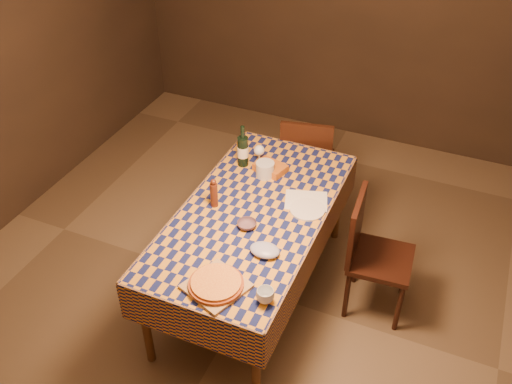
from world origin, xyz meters
TOP-DOWN VIEW (x-y plane):
  - room at (0.00, 0.00)m, footprint 5.00×5.10m
  - dining_table at (0.00, 0.00)m, footprint 0.94×1.84m
  - cutting_board at (0.08, -0.71)m, footprint 0.40×0.40m
  - pizza at (0.08, -0.71)m, footprint 0.35×0.35m
  - pepper_mill at (-0.27, -0.04)m, footprint 0.07×0.07m
  - bowl at (0.03, -0.16)m, footprint 0.14×0.14m
  - wine_glass at (-0.18, 0.54)m, footprint 0.08×0.08m
  - wine_bottle at (-0.29, 0.48)m, footprint 0.09×0.09m
  - deli_tub at (-0.09, 0.41)m, footprint 0.15×0.15m
  - takeout_container at (-0.07, 0.48)m, footprint 0.25×0.21m
  - white_plate at (0.33, 0.16)m, footprint 0.29×0.29m
  - tumbler at (0.38, -0.70)m, footprint 0.13×0.13m
  - flour_patch at (0.29, 0.25)m, footprint 0.34×0.30m
  - flour_bag at (0.23, -0.34)m, footprint 0.19×0.15m
  - chair_far at (0.02, 1.08)m, footprint 0.50×0.50m
  - chair_right at (0.78, 0.22)m, footprint 0.46×0.45m

SIDE VIEW (x-z plane):
  - chair_far at x=0.02m, z-range 0.06..0.99m
  - chair_right at x=0.78m, z-range 0.06..0.99m
  - dining_table at x=0.00m, z-range 0.31..1.08m
  - flour_patch at x=0.29m, z-range 0.77..0.77m
  - white_plate at x=0.33m, z-range 0.77..0.78m
  - cutting_board at x=0.08m, z-range 0.77..0.79m
  - bowl at x=0.03m, z-range 0.77..0.81m
  - takeout_container at x=-0.07m, z-range 0.77..0.83m
  - flour_bag at x=0.23m, z-range 0.77..0.83m
  - pizza at x=0.08m, z-range 0.79..0.82m
  - tumbler at x=0.38m, z-range 0.77..0.85m
  - deli_tub at x=-0.09m, z-range 0.77..0.88m
  - pepper_mill at x=-0.27m, z-range 0.76..0.98m
  - wine_glass at x=-0.18m, z-range 0.80..0.96m
  - wine_bottle at x=-0.29m, z-range 0.73..1.06m
  - room at x=0.00m, z-range 0.00..2.70m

